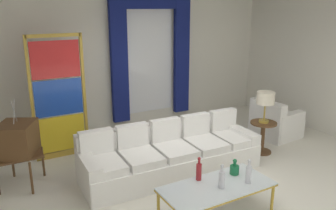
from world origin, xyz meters
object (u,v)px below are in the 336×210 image
Objects in this scene: bottle_ruby_flask at (234,169)px; peacock_figurine at (96,145)px; bottle_crystal_tall at (222,178)px; round_side_table at (263,134)px; stained_glass_divider at (59,100)px; vintage_tv at (17,140)px; bottle_amber_squat at (249,173)px; coffee_table at (217,188)px; couch_white_long at (170,154)px; bottle_blue_decanter at (199,171)px; armchair_white at (274,123)px; table_lamp_brass at (266,99)px.

bottle_ruby_flask is 0.37× the size of peacock_figurine.
bottle_crystal_tall is 0.55× the size of round_side_table.
vintage_tv is at bearing -135.99° from stained_glass_divider.
bottle_crystal_tall is 0.97× the size of bottle_amber_squat.
bottle_ruby_flask is (0.01, 0.28, -0.06)m from bottle_amber_squat.
coffee_table is 1.10× the size of vintage_tv.
bottle_crystal_tall is at bearing -92.22° from couch_white_long.
bottle_blue_decanter is at bearing -99.69° from couch_white_long.
bottle_crystal_tall is at bearing -77.49° from coffee_table.
vintage_tv is 1.53× the size of armchair_white.
couch_white_long is at bearing 87.78° from bottle_crystal_tall.
table_lamp_brass is at bearing 40.23° from bottle_amber_squat.
armchair_white is (2.88, 1.41, -0.25)m from bottle_blue_decanter.
vintage_tv is (-1.99, 1.83, 0.19)m from bottle_blue_decanter.
vintage_tv reaches higher than coffee_table.
coffee_table is 4.52× the size of bottle_blue_decanter.
bottle_amber_squat is (0.38, -0.07, 0.01)m from bottle_crystal_tall.
vintage_tv is at bearing 175.14° from armchair_white.
armchair_white is (2.75, 1.73, -0.25)m from bottle_crystal_tall.
bottle_blue_decanter is (-0.12, 0.25, 0.16)m from coffee_table.
table_lamp_brass is at bearing -26.31° from peacock_figurine.
peacock_figurine is (-3.56, 0.88, -0.07)m from armchair_white.
armchair_white is at bearing -4.86° from vintage_tv.
peacock_figurine is at bearing 107.47° from coffee_table.
bottle_ruby_flask is at bearing -147.28° from armchair_white.
stained_glass_divider is at bearing 132.51° from couch_white_long.
bottle_blue_decanter reaches higher than peacock_figurine.
vintage_tv is (-2.51, 1.93, 0.24)m from bottle_ruby_flask.
coffee_table is 0.67× the size of stained_glass_divider.
bottle_amber_squat is 1.49× the size of bottle_ruby_flask.
bottle_amber_squat is at bearing -19.33° from coffee_table.
bottle_amber_squat is at bearing -139.77° from round_side_table.
round_side_table is at bearing -26.31° from peacock_figurine.
round_side_table is at bearing 40.23° from bottle_amber_squat.
couch_white_long is 4.96× the size of round_side_table.
bottle_ruby_flask is at bearing 19.38° from coffee_table.
stained_glass_divider reaches higher than peacock_figurine.
bottle_amber_squat reaches higher than bottle_blue_decanter.
stained_glass_divider reaches higher than armchair_white.
peacock_figurine is at bearing 153.69° from table_lamp_brass.
couch_white_long is 1.89m from round_side_table.
bottle_amber_squat reaches higher than bottle_crystal_tall.
couch_white_long is 1.47m from peacock_figurine.
coffee_table is at bearing 160.67° from bottle_amber_squat.
stained_glass_divider is at bearing 44.01° from vintage_tv.
bottle_crystal_tall is 0.39m from bottle_amber_squat.
couch_white_long is 1.35m from coffee_table.
bottle_crystal_tall is 0.37× the size of armchair_white.
couch_white_long reaches higher than bottle_blue_decanter.
bottle_amber_squat reaches higher than coffee_table.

